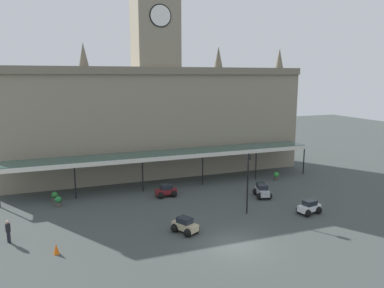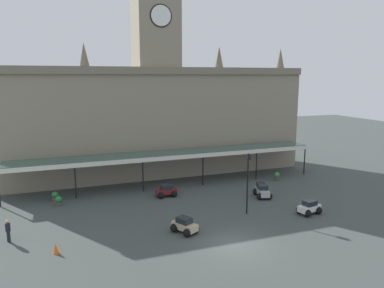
% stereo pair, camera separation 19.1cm
% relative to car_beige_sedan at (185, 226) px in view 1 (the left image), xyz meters
% --- Properties ---
extents(ground_plane, '(140.00, 140.00, 0.00)m').
position_rel_car_beige_sedan_xyz_m(ground_plane, '(2.64, -3.22, -0.50)').
color(ground_plane, '#3F4542').
extents(station_building, '(35.72, 6.15, 22.46)m').
position_rel_car_beige_sedan_xyz_m(station_building, '(2.64, 17.66, 6.82)').
color(station_building, gray).
rests_on(station_building, ground).
extents(entrance_canopy, '(33.24, 3.26, 3.62)m').
position_rel_car_beige_sedan_xyz_m(entrance_canopy, '(2.64, 12.37, 2.98)').
color(entrance_canopy, '#38564C').
rests_on(entrance_canopy, ground).
extents(car_beige_sedan, '(2.05, 2.25, 1.19)m').
position_rel_car_beige_sedan_xyz_m(car_beige_sedan, '(0.00, 0.00, 0.00)').
color(car_beige_sedan, tan).
rests_on(car_beige_sedan, ground).
extents(car_white_sedan, '(2.18, 1.76, 1.19)m').
position_rel_car_beige_sedan_xyz_m(car_white_sedan, '(11.35, -0.07, 0.00)').
color(car_white_sedan, silver).
rests_on(car_white_sedan, ground).
extents(car_maroon_sedan, '(2.07, 1.56, 1.19)m').
position_rel_car_beige_sedan_xyz_m(car_maroon_sedan, '(1.09, 8.71, 0.00)').
color(car_maroon_sedan, maroon).
rests_on(car_maroon_sedan, ground).
extents(car_silver_estate, '(1.92, 2.41, 1.27)m').
position_rel_car_beige_sedan_xyz_m(car_silver_estate, '(9.93, 5.31, 0.06)').
color(car_silver_estate, '#B2B5BA').
rests_on(car_silver_estate, ground).
extents(pedestrian_beside_cars, '(0.34, 0.37, 1.67)m').
position_rel_car_beige_sedan_xyz_m(pedestrian_beside_cars, '(-12.35, 2.79, 0.41)').
color(pedestrian_beside_cars, black).
rests_on(pedestrian_beside_cars, ground).
extents(victorian_lamppost, '(0.30, 0.30, 5.35)m').
position_rel_car_beige_sedan_xyz_m(victorian_lamppost, '(6.31, 1.83, 2.79)').
color(victorian_lamppost, black).
rests_on(victorian_lamppost, ground).
extents(traffic_cone, '(0.40, 0.40, 0.73)m').
position_rel_car_beige_sedan_xyz_m(traffic_cone, '(-9.20, -0.24, -0.14)').
color(traffic_cone, orange).
rests_on(traffic_cone, ground).
extents(planter_near_kerb, '(0.60, 0.60, 0.96)m').
position_rel_car_beige_sedan_xyz_m(planter_near_kerb, '(14.55, 9.86, -0.01)').
color(planter_near_kerb, '#47423D').
rests_on(planter_near_kerb, ground).
extents(planter_by_canopy, '(0.60, 0.60, 0.96)m').
position_rel_car_beige_sedan_xyz_m(planter_by_canopy, '(-8.90, 9.43, -0.01)').
color(planter_by_canopy, '#47423D').
rests_on(planter_by_canopy, ground).
extents(planter_forecourt_centre, '(0.60, 0.60, 0.96)m').
position_rel_car_beige_sedan_xyz_m(planter_forecourt_centre, '(-9.22, 10.99, -0.01)').
color(planter_forecourt_centre, '#47423D').
rests_on(planter_forecourt_centre, ground).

